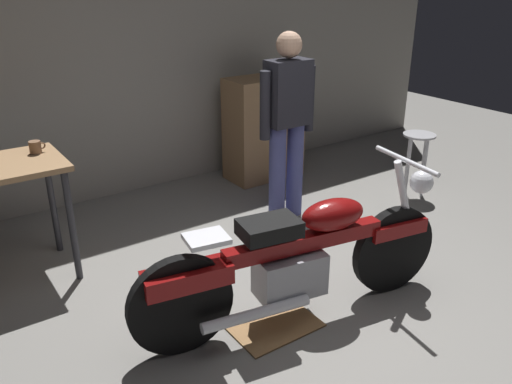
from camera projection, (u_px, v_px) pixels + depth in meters
name	position (u px, v px, depth m)	size (l,w,h in m)	color
ground_plane	(321.00, 312.00, 3.52)	(12.00, 12.00, 0.00)	gray
back_wall	(137.00, 35.00, 5.04)	(8.00, 0.12, 3.10)	gray
motorcycle	(300.00, 257.00, 3.31)	(2.17, 0.68, 1.00)	black
person_standing	(287.00, 120.00, 4.56)	(0.57, 0.22, 1.67)	#474C88
shop_stool	(418.00, 148.00, 5.20)	(0.32, 0.32, 0.64)	#B2B2B7
wooden_dresser	(264.00, 128.00, 5.65)	(0.80, 0.47, 1.10)	#99724C
drip_tray	(274.00, 325.00, 3.39)	(0.56, 0.40, 0.01)	olive
mug_brown_stoneware	(35.00, 147.00, 3.78)	(0.12, 0.08, 0.09)	brown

